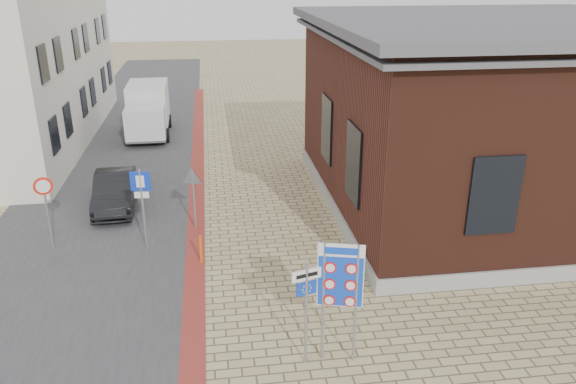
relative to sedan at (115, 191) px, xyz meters
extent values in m
plane|color=tan|center=(4.97, -8.33, -0.65)|extent=(120.00, 120.00, 0.00)
cube|color=#38383A|center=(-0.53, 6.67, -0.64)|extent=(7.00, 60.00, 0.02)
cube|color=maroon|center=(2.97, 1.67, -0.64)|extent=(0.60, 40.00, 0.02)
cube|color=gray|center=(13.97, -1.33, -0.40)|extent=(12.15, 12.15, 0.50)
cube|color=#462016|center=(13.97, -1.33, 2.85)|extent=(12.00, 12.00, 6.00)
cube|color=#515055|center=(13.97, -1.33, 6.00)|extent=(13.00, 13.00, 0.30)
cube|color=#515055|center=(13.97, -1.33, 5.60)|extent=(12.70, 12.70, 0.15)
cube|color=black|center=(7.95, -4.33, 2.15)|extent=(0.12, 1.60, 2.40)
cube|color=black|center=(7.95, -0.33, 2.15)|extent=(0.12, 1.60, 2.40)
cube|color=black|center=(10.97, -7.35, 2.15)|extent=(1.40, 0.12, 2.20)
cube|color=black|center=(-2.51, 2.47, 1.55)|extent=(0.10, 1.10, 1.40)
cube|color=black|center=(-2.51, 4.87, 1.55)|extent=(0.10, 1.10, 1.40)
cube|color=black|center=(-2.51, 2.47, 4.35)|extent=(0.10, 1.10, 1.40)
cube|color=black|center=(-2.51, 4.87, 4.35)|extent=(0.10, 1.10, 1.40)
cube|color=beige|center=(-6.03, 9.67, 3.75)|extent=(7.00, 6.00, 8.80)
cube|color=black|center=(-2.51, 8.47, 1.55)|extent=(0.10, 1.10, 1.40)
cube|color=black|center=(-2.51, 10.87, 1.55)|extent=(0.10, 1.10, 1.40)
cube|color=black|center=(-2.51, 8.47, 4.35)|extent=(0.10, 1.10, 1.40)
cube|color=black|center=(-2.51, 10.87, 4.35)|extent=(0.10, 1.10, 1.40)
cube|color=beige|center=(-6.03, 15.67, 3.35)|extent=(7.00, 6.00, 8.00)
cube|color=black|center=(-2.51, 14.47, 1.55)|extent=(0.10, 1.10, 1.40)
cube|color=black|center=(-2.51, 16.87, 1.55)|extent=(0.10, 1.10, 1.40)
cube|color=black|center=(-2.51, 14.47, 4.35)|extent=(0.10, 1.10, 1.40)
cube|color=black|center=(-2.51, 16.87, 4.35)|extent=(0.10, 1.10, 1.40)
torus|color=slate|center=(7.62, -6.73, -0.37)|extent=(0.04, 0.60, 0.60)
torus|color=slate|center=(7.62, -6.43, -0.37)|extent=(0.04, 0.60, 0.60)
torus|color=slate|center=(7.62, -6.13, -0.37)|extent=(0.04, 0.60, 0.60)
torus|color=slate|center=(7.62, -5.83, -0.37)|extent=(0.04, 0.60, 0.60)
torus|color=slate|center=(7.62, -5.53, -0.37)|extent=(0.04, 0.60, 0.60)
cube|color=slate|center=(7.62, -6.13, -0.63)|extent=(0.08, 1.60, 0.04)
imported|color=black|center=(0.00, 0.00, 0.00)|extent=(1.63, 4.05, 1.31)
cube|color=slate|center=(0.41, 9.69, -0.24)|extent=(2.02, 5.03, 0.23)
cube|color=silver|center=(0.44, 7.93, 0.50)|extent=(1.97, 1.60, 1.48)
cube|color=black|center=(0.45, 7.24, 0.78)|extent=(1.76, 0.11, 0.74)
cube|color=silver|center=(0.40, 10.52, 0.97)|extent=(2.09, 3.36, 2.04)
cylinder|color=black|center=(-0.54, 8.19, -0.28)|extent=(0.24, 0.74, 0.74)
cylinder|color=black|center=(1.41, 8.22, -0.28)|extent=(0.24, 0.74, 0.74)
cylinder|color=black|center=(-0.58, 11.16, -0.28)|extent=(0.24, 0.74, 0.74)
cylinder|color=black|center=(1.36, 11.19, -0.28)|extent=(0.24, 0.74, 0.74)
cylinder|color=gray|center=(5.93, -9.73, 0.83)|extent=(0.07, 0.07, 2.96)
cylinder|color=gray|center=(6.62, -9.92, 0.83)|extent=(0.07, 0.07, 2.96)
cube|color=white|center=(6.28, -9.83, 1.54)|extent=(0.99, 0.31, 1.52)
cube|color=blue|center=(6.28, -9.83, 1.54)|extent=(0.95, 0.30, 1.48)
cube|color=white|center=(6.28, -9.83, 2.16)|extent=(0.95, 0.30, 0.29)
cylinder|color=gray|center=(5.53, -9.83, 0.62)|extent=(0.07, 0.07, 2.56)
cube|color=white|center=(5.53, -9.83, 1.63)|extent=(0.67, 0.23, 0.24)
cube|color=#0F38B7|center=(5.53, -9.83, 1.29)|extent=(0.46, 0.17, 0.31)
cylinder|color=gray|center=(1.47, -3.83, 0.73)|extent=(0.07, 0.07, 2.77)
cube|color=#0F32BF|center=(1.47, -3.83, 1.73)|extent=(0.61, 0.11, 0.61)
cube|color=white|center=(1.47, -3.83, 1.29)|extent=(0.45, 0.09, 0.20)
cylinder|color=gray|center=(2.97, -2.33, 0.41)|extent=(0.07, 0.07, 2.14)
cylinder|color=gray|center=(-1.53, -3.20, 0.56)|extent=(0.07, 0.07, 2.43)
cylinder|color=red|center=(-1.53, -3.20, 1.50)|extent=(0.56, 0.18, 0.57)
cylinder|color=#E85F0C|center=(3.17, -4.80, -0.20)|extent=(0.09, 0.09, 0.90)
camera|label=1|loc=(3.67, -20.12, 7.73)|focal=35.00mm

